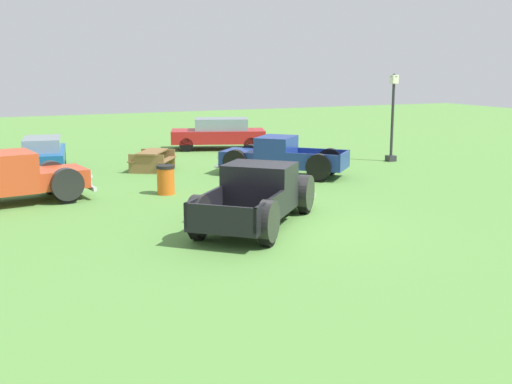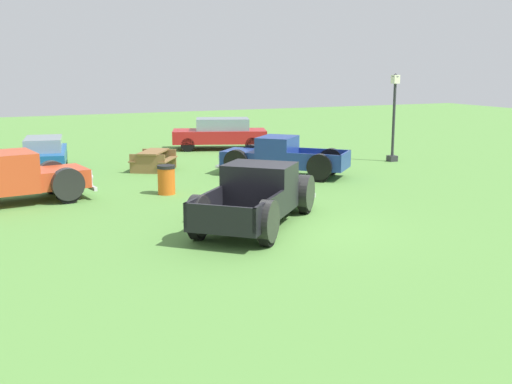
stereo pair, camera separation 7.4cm
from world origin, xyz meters
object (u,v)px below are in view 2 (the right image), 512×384
pickup_truck_foreground (261,194)px  picnic_table (153,158)px  pickup_truck_behind_left (13,179)px  pickup_truck_behind_right (276,157)px  lamp_post_near (394,116)px  trash_can (166,180)px  sedan_distant_b (44,153)px  sedan_distant_a (220,133)px

pickup_truck_foreground → picnic_table: (-0.31, 9.45, -0.27)m
pickup_truck_behind_left → pickup_truck_behind_right: bearing=7.4°
lamp_post_near → trash_can: (-10.97, -2.81, -1.50)m
pickup_truck_behind_left → trash_can: bearing=-6.8°
trash_can → pickup_truck_foreground: bearing=-75.7°
pickup_truck_behind_left → trash_can: size_ratio=5.65×
pickup_truck_behind_right → lamp_post_near: bearing=9.7°
pickup_truck_behind_right → lamp_post_near: (6.15, 1.05, 1.27)m
pickup_truck_foreground → trash_can: pickup_truck_foreground is taller
pickup_truck_behind_right → picnic_table: pickup_truck_behind_right is taller
picnic_table → trash_can: bearing=-100.6°
pickup_truck_foreground → lamp_post_near: lamp_post_near is taller
picnic_table → sedan_distant_b: bearing=156.3°
pickup_truck_behind_left → sedan_distant_a: size_ratio=1.09×
pickup_truck_behind_right → trash_can: (-4.82, -1.77, -0.22)m
sedan_distant_a → trash_can: bearing=-120.3°
pickup_truck_behind_right → sedan_distant_b: 9.17m
pickup_truck_behind_left → sedan_distant_b: 6.14m
sedan_distant_b → lamp_post_near: size_ratio=1.11×
pickup_truck_foreground → pickup_truck_behind_right: bearing=60.7°
pickup_truck_behind_right → sedan_distant_a: size_ratio=0.94×
pickup_truck_behind_left → sedan_distant_a: (10.26, 9.12, 0.05)m
pickup_truck_foreground → trash_can: 4.85m
picnic_table → lamp_post_near: bearing=-10.9°
sedan_distant_b → trash_can: sedan_distant_b is taller
picnic_table → sedan_distant_a: bearing=45.9°
pickup_truck_behind_left → lamp_post_near: bearing=8.3°
sedan_distant_b → lamp_post_near: lamp_post_near is taller
trash_can → sedan_distant_b: bearing=115.2°
pickup_truck_behind_left → picnic_table: size_ratio=2.32×
pickup_truck_foreground → picnic_table: bearing=91.9°
sedan_distant_a → picnic_table: bearing=-134.1°
picnic_table → trash_can: (-0.89, -4.76, -0.01)m
sedan_distant_b → picnic_table: (3.94, -1.72, -0.20)m
pickup_truck_foreground → pickup_truck_behind_left: bearing=137.9°
pickup_truck_foreground → sedan_distant_b: 11.95m
pickup_truck_behind_left → sedan_distant_b: (1.56, 5.94, -0.05)m
lamp_post_near → trash_can: lamp_post_near is taller
pickup_truck_behind_left → pickup_truck_behind_right: 9.50m
picnic_table → trash_can: trash_can is taller
pickup_truck_behind_left → sedan_distant_a: 13.73m
sedan_distant_b → pickup_truck_foreground: bearing=-69.2°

